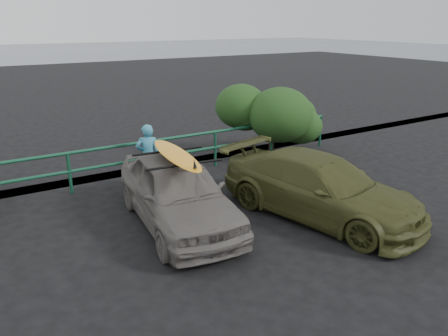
% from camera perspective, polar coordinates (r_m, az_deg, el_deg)
% --- Properties ---
extents(ground, '(80.00, 80.00, 0.00)m').
position_cam_1_polar(ground, '(7.17, -1.49, -14.57)').
color(ground, black).
extents(guardrail, '(14.00, 0.08, 1.04)m').
position_cam_1_polar(guardrail, '(11.16, -14.55, 0.27)').
color(guardrail, '#154B32').
rests_on(guardrail, ground).
extents(shrub_right, '(3.20, 2.40, 1.96)m').
position_cam_1_polar(shrub_right, '(13.67, 5.03, 6.14)').
color(shrub_right, '#204318').
rests_on(shrub_right, ground).
extents(sedan, '(2.08, 4.22, 1.38)m').
position_cam_1_polar(sedan, '(8.77, -6.11, -3.10)').
color(sedan, '#67615C').
rests_on(sedan, ground).
extents(olive_vehicle, '(2.83, 4.74, 1.29)m').
position_cam_1_polar(olive_vehicle, '(9.30, 12.45, -2.47)').
color(olive_vehicle, '#41441E').
rests_on(olive_vehicle, ground).
extents(man, '(0.67, 0.56, 1.59)m').
position_cam_1_polar(man, '(10.83, -9.87, 1.56)').
color(man, teal).
rests_on(man, ground).
extents(roof_rack, '(1.59, 1.19, 0.05)m').
position_cam_1_polar(roof_rack, '(8.53, -6.27, 1.37)').
color(roof_rack, black).
rests_on(roof_rack, sedan).
extents(surfboard, '(0.76, 2.44, 0.07)m').
position_cam_1_polar(surfboard, '(8.51, -6.28, 1.76)').
color(surfboard, orange).
rests_on(surfboard, roof_rack).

